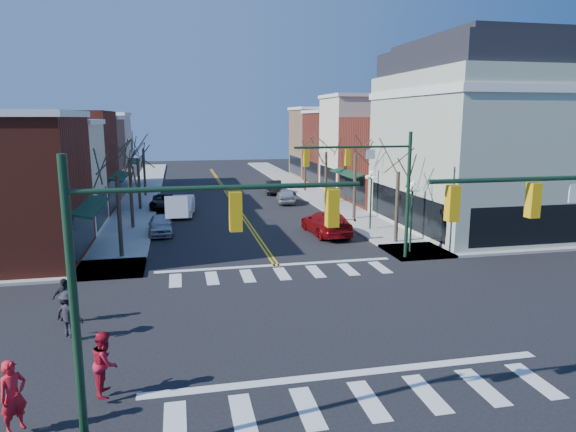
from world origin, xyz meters
TOP-DOWN VIEW (x-y plane):
  - ground at (0.00, 0.00)m, footprint 160.00×160.00m
  - sidewalk_left at (-8.75, 20.00)m, footprint 3.50×70.00m
  - sidewalk_right at (8.75, 20.00)m, footprint 3.50×70.00m
  - bldg_left_stucco_a at (-15.50, 19.50)m, footprint 10.00×7.00m
  - bldg_left_brick_b at (-15.50, 27.50)m, footprint 10.00×9.00m
  - bldg_left_tan at (-15.50, 35.75)m, footprint 10.00×7.50m
  - bldg_left_stucco_b at (-15.50, 43.50)m, footprint 10.00×8.00m
  - bldg_right_brick_a at (15.50, 25.75)m, footprint 10.00×8.50m
  - bldg_right_stucco at (15.50, 33.50)m, footprint 10.00×7.00m
  - bldg_right_brick_b at (15.50, 41.00)m, footprint 10.00×8.00m
  - bldg_right_tan at (15.50, 49.00)m, footprint 10.00×8.00m
  - victorian_corner at (16.50, 14.50)m, footprint 12.25×14.25m
  - traffic_mast_near_left at (-5.55, -7.40)m, footprint 6.60×0.28m
  - traffic_mast_far_right at (5.55, 7.40)m, footprint 6.60×0.28m
  - lamppost_corner at (8.20, 8.50)m, footprint 0.36×0.36m
  - lamppost_midblock at (8.20, 15.00)m, footprint 0.36×0.36m
  - tree_left_a at (-8.40, 11.00)m, footprint 0.24×0.24m
  - tree_left_b at (-8.40, 19.00)m, footprint 0.24×0.24m
  - tree_left_c at (-8.40, 27.00)m, footprint 0.24×0.24m
  - tree_left_d at (-8.40, 35.00)m, footprint 0.24×0.24m
  - tree_right_a at (8.40, 11.00)m, footprint 0.24×0.24m
  - tree_right_b at (8.40, 19.00)m, footprint 0.24×0.24m
  - tree_right_c at (8.40, 27.00)m, footprint 0.24×0.24m
  - tree_right_d at (8.40, 35.00)m, footprint 0.24×0.24m
  - car_left_near at (-6.40, 16.90)m, footprint 1.71×4.02m
  - car_left_mid at (-4.80, 23.68)m, footprint 2.20×5.06m
  - car_left_far at (-6.40, 27.28)m, footprint 2.39×4.84m
  - car_right_near at (4.80, 14.45)m, footprint 2.65×5.81m
  - car_right_mid at (4.80, 27.99)m, footprint 2.19×4.27m
  - car_right_far at (4.80, 34.42)m, footprint 2.08×4.55m
  - pedestrian_red_a at (-9.31, -5.86)m, footprint 0.81×0.80m
  - pedestrian_red_b at (-7.30, -4.46)m, footprint 0.71×0.91m
  - pedestrian_dark_a at (-9.57, 1.61)m, footprint 1.06×0.70m
  - pedestrian_dark_b at (-9.10, -0.06)m, footprint 1.28×1.11m

SIDE VIEW (x-z plane):
  - ground at x=0.00m, z-range 0.00..0.00m
  - sidewalk_left at x=-8.75m, z-range 0.00..0.15m
  - sidewalk_right at x=8.75m, z-range 0.00..0.15m
  - car_left_far at x=-6.40m, z-range 0.00..1.32m
  - car_left_near at x=-6.40m, z-range 0.00..1.35m
  - car_right_mid at x=4.80m, z-range 0.00..1.39m
  - car_right_far at x=4.80m, z-range 0.00..1.45m
  - car_left_mid at x=-4.80m, z-range 0.00..1.62m
  - car_right_near at x=4.80m, z-range 0.00..1.65m
  - pedestrian_dark_a at x=-9.57m, z-range 0.15..1.83m
  - pedestrian_dark_b at x=-9.10m, z-range 0.15..1.86m
  - pedestrian_red_b at x=-7.30m, z-range 0.15..2.02m
  - pedestrian_red_a at x=-9.31m, z-range 0.15..2.03m
  - tree_left_c at x=-8.40m, z-range 0.00..4.55m
  - tree_right_a at x=8.40m, z-range 0.00..4.62m
  - tree_left_a at x=-8.40m, z-range 0.00..4.76m
  - tree_right_c at x=8.40m, z-range 0.00..4.83m
  - tree_left_d at x=-8.40m, z-range 0.00..4.90m
  - tree_right_d at x=8.40m, z-range 0.00..4.97m
  - tree_left_b at x=-8.40m, z-range 0.00..5.04m
  - tree_right_b at x=8.40m, z-range 0.00..5.18m
  - lamppost_corner at x=8.20m, z-range 0.80..5.13m
  - lamppost_midblock at x=8.20m, z-range 0.80..5.13m
  - bldg_left_stucco_a at x=-15.50m, z-range 0.00..7.50m
  - bldg_left_tan at x=-15.50m, z-range 0.00..7.80m
  - bldg_right_brick_a at x=15.50m, z-range 0.00..8.00m
  - bldg_left_stucco_b at x=-15.50m, z-range 0.00..8.20m
  - bldg_left_brick_b at x=-15.50m, z-range 0.00..8.50m
  - bldg_right_brick_b at x=15.50m, z-range 0.00..8.50m
  - bldg_right_tan at x=15.50m, z-range 0.00..9.00m
  - traffic_mast_near_left at x=-5.55m, z-range 1.11..8.31m
  - traffic_mast_far_right at x=5.55m, z-range 1.11..8.31m
  - bldg_right_stucco at x=15.50m, z-range 0.00..10.00m
  - victorian_corner at x=16.50m, z-range 0.01..13.31m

